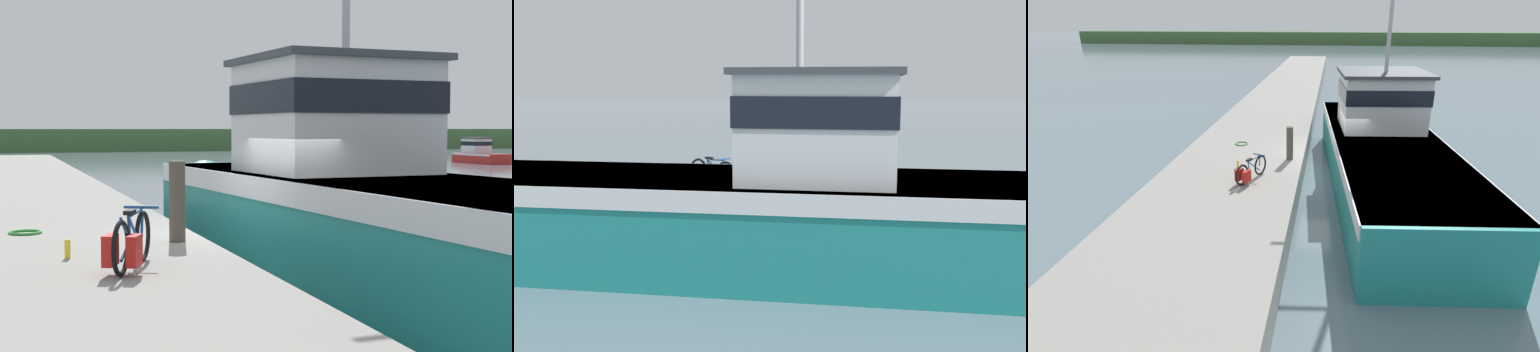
{
  "view_description": "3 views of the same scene",
  "coord_description": "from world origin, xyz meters",
  "views": [
    {
      "loc": [
        -3.95,
        -12.18,
        2.66
      ],
      "look_at": [
        0.01,
        0.02,
        1.89
      ],
      "focal_mm": 55.0,
      "sensor_mm": 36.0,
      "label": 1
    },
    {
      "loc": [
        13.75,
        2.95,
        3.68
      ],
      "look_at": [
        0.44,
        -0.5,
        1.69
      ],
      "focal_mm": 45.0,
      "sensor_mm": 36.0,
      "label": 2
    },
    {
      "loc": [
        -0.09,
        -14.37,
        5.77
      ],
      "look_at": [
        -1.51,
        -2.39,
        0.95
      ],
      "focal_mm": 28.0,
      "sensor_mm": 36.0,
      "label": 3
    }
  ],
  "objects": [
    {
      "name": "water_bottle_by_bike",
      "position": [
        -3.17,
        -1.87,
        1.11
      ],
      "size": [
        0.08,
        0.08,
        0.24
      ],
      "primitive_type": "cylinder",
      "color": "yellow",
      "rests_on": "dock_pier"
    },
    {
      "name": "dock_pier",
      "position": [
        -3.33,
        0.0,
        0.49
      ],
      "size": [
        4.63,
        80.0,
        0.99
      ],
      "primitive_type": "cube",
      "color": "gray",
      "rests_on": "ground_plane"
    },
    {
      "name": "ground_plane",
      "position": [
        0.0,
        0.0,
        0.0
      ],
      "size": [
        320.0,
        320.0,
        0.0
      ],
      "primitive_type": "plane",
      "color": "slate"
    },
    {
      "name": "hose_coil",
      "position": [
        -3.62,
        0.8,
        1.01
      ],
      "size": [
        0.53,
        0.53,
        0.04
      ],
      "primitive_type": "torus",
      "color": "green",
      "rests_on": "dock_pier"
    },
    {
      "name": "mooring_post",
      "position": [
        -1.49,
        -0.82,
        1.59
      ],
      "size": [
        0.24,
        0.24,
        1.2
      ],
      "primitive_type": "cylinder",
      "color": "#51473D",
      "rests_on": "dock_pier"
    },
    {
      "name": "fishing_boat_main",
      "position": [
        1.84,
        -0.08,
        1.37
      ],
      "size": [
        4.73,
        15.3,
        8.93
      ],
      "rotation": [
        0.0,
        0.0,
        0.08
      ],
      "color": "teal",
      "rests_on": "ground_plane"
    },
    {
      "name": "bicycle_touring",
      "position": [
        -2.55,
        -3.02,
        1.31
      ],
      "size": [
        0.82,
        1.54,
        0.72
      ],
      "rotation": [
        0.0,
        0.0,
        -0.41
      ],
      "color": "black",
      "rests_on": "dock_pier"
    }
  ]
}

